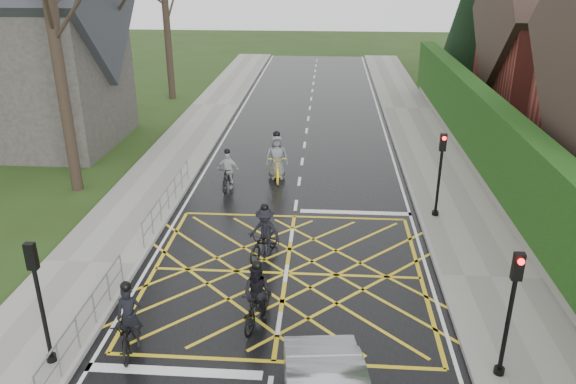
# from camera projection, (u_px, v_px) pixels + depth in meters

# --- Properties ---
(ground) EXTENTS (120.00, 120.00, 0.00)m
(ground) POSITION_uv_depth(u_px,v_px,m) (286.00, 273.00, 16.84)
(ground) COLOR #213210
(ground) RESTS_ON ground
(road) EXTENTS (9.00, 80.00, 0.01)m
(road) POSITION_uv_depth(u_px,v_px,m) (286.00, 273.00, 16.84)
(road) COLOR black
(road) RESTS_ON ground
(sidewalk_right) EXTENTS (3.00, 80.00, 0.15)m
(sidewalk_right) POSITION_uv_depth(u_px,v_px,m) (490.00, 279.00, 16.42)
(sidewalk_right) COLOR gray
(sidewalk_right) RESTS_ON ground
(sidewalk_left) EXTENTS (3.00, 80.00, 0.15)m
(sidewalk_left) POSITION_uv_depth(u_px,v_px,m) (91.00, 264.00, 17.21)
(sidewalk_left) COLOR gray
(sidewalk_left) RESTS_ON ground
(stone_wall) EXTENTS (0.50, 38.00, 0.70)m
(stone_wall) POSITION_uv_depth(u_px,v_px,m) (497.00, 193.00, 21.71)
(stone_wall) COLOR slate
(stone_wall) RESTS_ON ground
(hedge) EXTENTS (0.90, 38.00, 2.80)m
(hedge) POSITION_uv_depth(u_px,v_px,m) (504.00, 150.00, 21.04)
(hedge) COLOR #18330D
(hedge) RESTS_ON stone_wall
(conifer) EXTENTS (4.60, 4.60, 10.00)m
(conifer) POSITION_uv_depth(u_px,v_px,m) (472.00, 17.00, 38.12)
(conifer) COLOR black
(conifer) RESTS_ON ground
(church) EXTENTS (8.80, 7.80, 11.00)m
(church) POSITION_uv_depth(u_px,v_px,m) (23.00, 44.00, 26.86)
(church) COLOR #2D2B28
(church) RESTS_ON ground
(railing_south) EXTENTS (0.05, 5.04, 1.03)m
(railing_south) POSITION_uv_depth(u_px,v_px,m) (85.00, 313.00, 13.63)
(railing_south) COLOR slate
(railing_south) RESTS_ON ground
(railing_north) EXTENTS (0.05, 6.04, 1.03)m
(railing_north) POSITION_uv_depth(u_px,v_px,m) (168.00, 193.00, 20.52)
(railing_north) COLOR slate
(railing_north) RESTS_ON ground
(traffic_light_ne) EXTENTS (0.24, 0.31, 3.21)m
(traffic_light_ne) POSITION_uv_depth(u_px,v_px,m) (439.00, 176.00, 19.72)
(traffic_light_ne) COLOR black
(traffic_light_ne) RESTS_ON ground
(traffic_light_se) EXTENTS (0.24, 0.31, 3.21)m
(traffic_light_se) POSITION_uv_depth(u_px,v_px,m) (509.00, 317.00, 12.00)
(traffic_light_se) COLOR black
(traffic_light_se) RESTS_ON ground
(traffic_light_sw) EXTENTS (0.24, 0.31, 3.21)m
(traffic_light_sw) POSITION_uv_depth(u_px,v_px,m) (41.00, 305.00, 12.40)
(traffic_light_sw) COLOR black
(traffic_light_sw) RESTS_ON ground
(cyclist_rear) EXTENTS (1.00, 1.95, 1.81)m
(cyclist_rear) POSITION_uv_depth(u_px,v_px,m) (130.00, 327.00, 13.44)
(cyclist_rear) COLOR black
(cyclist_rear) RESTS_ON ground
(cyclist_back) EXTENTS (0.93, 1.86, 1.80)m
(cyclist_back) POSITION_uv_depth(u_px,v_px,m) (258.00, 300.00, 14.33)
(cyclist_back) COLOR black
(cyclist_back) RESTS_ON ground
(cyclist_mid) EXTENTS (1.27, 1.91, 1.76)m
(cyclist_mid) POSITION_uv_depth(u_px,v_px,m) (265.00, 237.00, 17.64)
(cyclist_mid) COLOR black
(cyclist_mid) RESTS_ON ground
(cyclist_front) EXTENTS (0.93, 1.71, 1.68)m
(cyclist_front) POSITION_uv_depth(u_px,v_px,m) (228.00, 174.00, 22.83)
(cyclist_front) COLOR black
(cyclist_front) RESTS_ON ground
(cyclist_lead) EXTENTS (1.10, 2.26, 2.10)m
(cyclist_lead) POSITION_uv_depth(u_px,v_px,m) (277.00, 162.00, 23.78)
(cyclist_lead) COLOR yellow
(cyclist_lead) RESTS_ON ground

